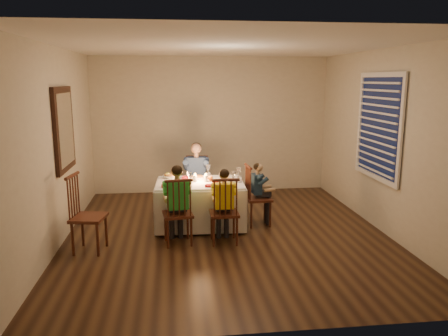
{
  "coord_description": "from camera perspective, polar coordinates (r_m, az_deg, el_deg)",
  "views": [
    {
      "loc": [
        -0.74,
        -5.88,
        2.17
      ],
      "look_at": [
        -0.02,
        0.15,
        0.93
      ],
      "focal_mm": 35.0,
      "sensor_mm": 36.0,
      "label": 1
    }
  ],
  "objects": [
    {
      "name": "wall_right",
      "position": [
        6.65,
        20.06,
        3.29
      ],
      "size": [
        0.02,
        5.0,
        2.6
      ],
      "primitive_type": "cube",
      "color": "beige",
      "rests_on": "ground"
    },
    {
      "name": "child_yellow",
      "position": [
        6.01,
        0.01,
        -9.67
      ],
      "size": [
        0.33,
        0.3,
        1.02
      ],
      "primitive_type": null,
      "rotation": [
        0.0,
        0.0,
        3.14
      ],
      "color": "yellow",
      "rests_on": "ground"
    },
    {
      "name": "child_green",
      "position": [
        6.0,
        -5.98,
        -9.76
      ],
      "size": [
        0.4,
        0.37,
        1.08
      ],
      "primitive_type": null,
      "rotation": [
        0.0,
        0.0,
        3.27
      ],
      "color": "green",
      "rests_on": "ground"
    },
    {
      "name": "serving_bowl",
      "position": [
        6.75,
        -7.12,
        -1.13
      ],
      "size": [
        0.25,
        0.25,
        0.05
      ],
      "primitive_type": "imported",
      "rotation": [
        0.0,
        0.0,
        -0.25
      ],
      "color": "white",
      "rests_on": "dining_table"
    },
    {
      "name": "candle_left",
      "position": [
        6.47,
        -3.81,
        -1.39
      ],
      "size": [
        0.06,
        0.06,
        0.1
      ],
      "primitive_type": "cylinder",
      "color": "white",
      "rests_on": "dining_table"
    },
    {
      "name": "orange_fruit",
      "position": [
        6.52,
        -1.79,
        -1.35
      ],
      "size": [
        0.08,
        0.08,
        0.08
      ],
      "primitive_type": "sphere",
      "color": "orange",
      "rests_on": "dining_table"
    },
    {
      "name": "squash",
      "position": [
        6.74,
        -7.38,
        -0.97
      ],
      "size": [
        0.09,
        0.09,
        0.09
      ],
      "primitive_type": "sphere",
      "color": "#F1F03F",
      "rests_on": "dining_table"
    },
    {
      "name": "chair_end",
      "position": [
        6.73,
        4.46,
        -7.34
      ],
      "size": [
        0.38,
        0.4,
        0.93
      ],
      "primitive_type": null,
      "rotation": [
        0.0,
        0.0,
        1.63
      ],
      "color": "#3C1610",
      "rests_on": "ground"
    },
    {
      "name": "window_blinds",
      "position": [
        6.7,
        19.46,
        5.11
      ],
      "size": [
        0.07,
        1.34,
        1.54
      ],
      "color": "black",
      "rests_on": "wall_right"
    },
    {
      "name": "dining_table",
      "position": [
        6.53,
        -3.17,
        -3.48
      ],
      "size": [
        1.34,
        0.99,
        0.65
      ],
      "rotation": [
        0.0,
        0.0,
        -0.03
      ],
      "color": "silver",
      "rests_on": "ground"
    },
    {
      "name": "wall_left",
      "position": [
        6.13,
        -20.97,
        2.58
      ],
      "size": [
        0.02,
        5.0,
        2.6
      ],
      "primitive_type": "cube",
      "color": "beige",
      "rests_on": "ground"
    },
    {
      "name": "ceiling",
      "position": [
        5.94,
        0.42,
        15.66
      ],
      "size": [
        5.0,
        5.0,
        0.0
      ],
      "primitive_type": "plane",
      "color": "white",
      "rests_on": "wall_back"
    },
    {
      "name": "setting_yellow",
      "position": [
        6.2,
        -0.31,
        -2.32
      ],
      "size": [
        0.27,
        0.27,
        0.02
      ],
      "primitive_type": "cylinder",
      "rotation": [
        0.0,
        0.0,
        -0.03
      ],
      "color": "white",
      "rests_on": "dining_table"
    },
    {
      "name": "setting_adult",
      "position": [
        6.72,
        -3.49,
        -1.24
      ],
      "size": [
        0.27,
        0.27,
        0.02
      ],
      "primitive_type": "cylinder",
      "rotation": [
        0.0,
        0.0,
        -0.03
      ],
      "color": "white",
      "rests_on": "dining_table"
    },
    {
      "name": "candle_right",
      "position": [
        6.47,
        -2.39,
        -1.36
      ],
      "size": [
        0.06,
        0.06,
        0.1
      ],
      "primitive_type": "cylinder",
      "color": "white",
      "rests_on": "dining_table"
    },
    {
      "name": "child_teal",
      "position": [
        6.73,
        4.46,
        -7.34
      ],
      "size": [
        0.28,
        0.3,
        0.95
      ],
      "primitive_type": null,
      "rotation": [
        0.0,
        0.0,
        1.63
      ],
      "color": "#1B3145",
      "rests_on": "ground"
    },
    {
      "name": "chair_adult",
      "position": [
        7.34,
        -3.55,
        -5.72
      ],
      "size": [
        0.42,
        0.41,
        0.93
      ],
      "primitive_type": null,
      "rotation": [
        0.0,
        0.0,
        -0.13
      ],
      "color": "#3C1610",
      "rests_on": "ground"
    },
    {
      "name": "adult",
      "position": [
        7.34,
        -3.55,
        -5.72
      ],
      "size": [
        0.45,
        0.42,
        1.16
      ],
      "primitive_type": null,
      "rotation": [
        0.0,
        0.0,
        -0.13
      ],
      "color": "#32447F",
      "rests_on": "ground"
    },
    {
      "name": "setting_green",
      "position": [
        6.2,
        -6.05,
        -2.37
      ],
      "size": [
        0.27,
        0.27,
        0.02
      ],
      "primitive_type": "cylinder",
      "rotation": [
        0.0,
        0.0,
        -0.03
      ],
      "color": "white",
      "rests_on": "dining_table"
    },
    {
      "name": "wall_mirror",
      "position": [
        6.39,
        -20.17,
        4.78
      ],
      "size": [
        0.06,
        0.95,
        1.15
      ],
      "color": "black",
      "rests_on": "wall_left"
    },
    {
      "name": "wall_back",
      "position": [
        8.45,
        -1.71,
        5.6
      ],
      "size": [
        4.5,
        0.02,
        2.6
      ],
      "primitive_type": "cube",
      "color": "beige",
      "rests_on": "ground"
    },
    {
      "name": "ground",
      "position": [
        6.31,
        0.39,
        -8.62
      ],
      "size": [
        5.0,
        5.0,
        0.0
      ],
      "primitive_type": "plane",
      "color": "black",
      "rests_on": "ground"
    },
    {
      "name": "setting_teal",
      "position": [
        6.49,
        0.46,
        -1.68
      ],
      "size": [
        0.27,
        0.27,
        0.02
      ],
      "primitive_type": "cylinder",
      "rotation": [
        0.0,
        0.0,
        -0.03
      ],
      "color": "white",
      "rests_on": "dining_table"
    },
    {
      "name": "chair_extra",
      "position": [
        5.98,
        -17.0,
        -10.29
      ],
      "size": [
        0.46,
        0.48,
        1.01
      ],
      "primitive_type": null,
      "rotation": [
        0.0,
        0.0,
        1.4
      ],
      "color": "#3C1610",
      "rests_on": "ground"
    },
    {
      "name": "chair_near_right",
      "position": [
        6.01,
        0.01,
        -9.67
      ],
      "size": [
        0.38,
        0.36,
        0.93
      ],
      "primitive_type": null,
      "rotation": [
        0.0,
        0.0,
        3.14
      ],
      "color": "#3C1610",
      "rests_on": "ground"
    },
    {
      "name": "chair_near_left",
      "position": [
        6.0,
        -5.98,
        -9.76
      ],
      "size": [
        0.42,
        0.41,
        0.93
      ],
      "primitive_type": null,
      "rotation": [
        0.0,
        0.0,
        3.27
      ],
      "color": "#3C1610",
      "rests_on": "ground"
    }
  ]
}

